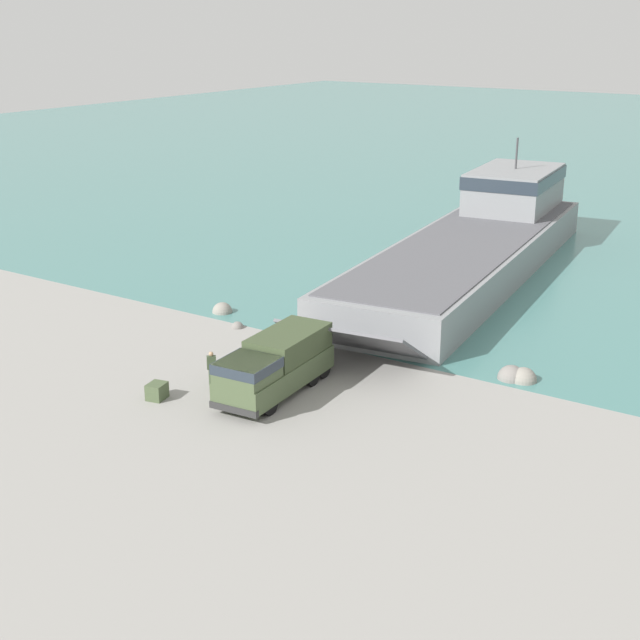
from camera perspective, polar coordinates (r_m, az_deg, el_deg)
name	(u,v)px	position (r m, az deg, el deg)	size (l,w,h in m)	color
ground_plane	(279,388)	(42.99, -2.62, -4.35)	(240.00, 240.00, 0.00)	gray
landing_craft	(479,239)	(64.42, 10.13, 5.15)	(12.24, 38.17, 8.10)	gray
military_truck	(275,364)	(41.86, -2.91, -2.86)	(3.01, 7.32, 2.71)	#475638
soldier_on_ramp	(212,366)	(43.25, -6.96, -2.92)	(0.49, 0.48, 1.70)	#3D4C33
cargo_crate	(157,391)	(42.29, -10.40, -4.50)	(0.77, 0.92, 0.77)	#475638
shoreline_rock_a	(222,312)	(54.12, -6.27, 0.49)	(1.23, 1.23, 1.23)	gray
shoreline_rock_b	(511,379)	(44.99, 12.13, -3.69)	(1.37, 1.37, 1.37)	gray
shoreline_rock_c	(238,328)	(51.36, -5.30, -0.49)	(0.71, 0.71, 0.71)	gray
shoreline_rock_d	(523,381)	(44.89, 12.88, -3.80)	(1.33, 1.33, 1.33)	gray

